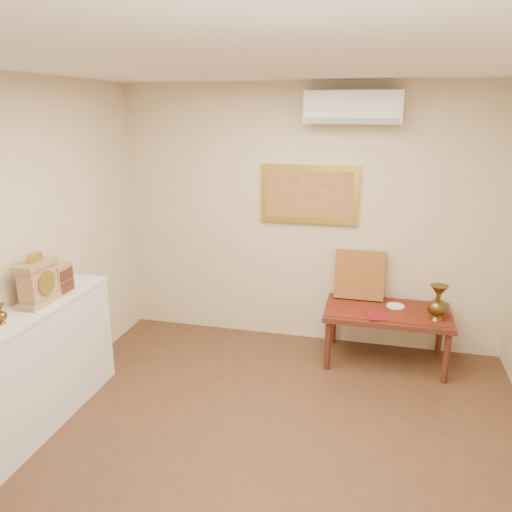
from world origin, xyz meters
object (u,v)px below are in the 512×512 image
(mantel_clock, at_px, (38,282))
(wooden_chest, at_px, (59,278))
(brass_urn_tall, at_px, (438,299))
(low_table, at_px, (387,316))
(display_ledge, at_px, (22,378))

(mantel_clock, xyz_separation_m, wooden_chest, (0.00, 0.25, -0.05))
(brass_urn_tall, relative_size, low_table, 0.34)
(wooden_chest, bearing_deg, brass_urn_tall, 21.07)
(brass_urn_tall, height_order, wooden_chest, wooden_chest)
(wooden_chest, distance_m, low_table, 3.04)
(low_table, bearing_deg, display_ledge, -144.90)
(display_ledge, bearing_deg, wooden_chest, 88.40)
(display_ledge, distance_m, wooden_chest, 0.82)
(mantel_clock, distance_m, low_table, 3.17)
(brass_urn_tall, xyz_separation_m, wooden_chest, (-3.09, -1.19, 0.34))
(display_ledge, distance_m, mantel_clock, 0.73)
(wooden_chest, xyz_separation_m, low_table, (2.66, 1.33, -0.62))
(low_table, bearing_deg, mantel_clock, -149.35)
(wooden_chest, height_order, low_table, wooden_chest)
(brass_urn_tall, height_order, mantel_clock, mantel_clock)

